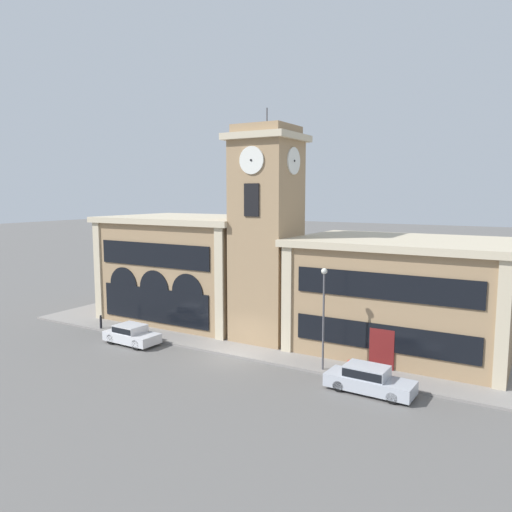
% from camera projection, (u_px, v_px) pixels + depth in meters
% --- Properties ---
extents(ground_plane, '(300.00, 300.00, 0.00)m').
position_uv_depth(ground_plane, '(233.00, 357.00, 32.48)').
color(ground_plane, '#605E5B').
extents(sidewalk_kerb, '(39.66, 13.98, 0.15)m').
position_uv_depth(sidewalk_kerb, '(282.00, 331.00, 38.45)').
color(sidewalk_kerb, gray).
rests_on(sidewalk_kerb, ground_plane).
extents(clock_tower, '(4.77, 4.77, 16.46)m').
position_uv_depth(clock_tower, '(267.00, 235.00, 35.38)').
color(clock_tower, '#9E7F5B').
rests_on(clock_tower, ground_plane).
extents(town_hall_left_wing, '(13.66, 10.20, 8.69)m').
position_uv_depth(town_hall_left_wing, '(192.00, 267.00, 42.51)').
color(town_hall_left_wing, '#9E7F5B').
rests_on(town_hall_left_wing, ground_plane).
extents(town_hall_right_wing, '(14.20, 10.20, 7.61)m').
position_uv_depth(town_hall_right_wing, '(403.00, 295.00, 33.61)').
color(town_hall_right_wing, '#9E7F5B').
rests_on(town_hall_right_wing, ground_plane).
extents(parked_car_near, '(4.10, 2.02, 1.37)m').
position_uv_depth(parked_car_near, '(131.00, 334.00, 35.29)').
color(parked_car_near, silver).
rests_on(parked_car_near, ground_plane).
extents(parked_car_mid, '(4.77, 1.89, 1.46)m').
position_uv_depth(parked_car_mid, '(368.00, 379.00, 26.65)').
color(parked_car_mid, '#B2B7C1').
rests_on(parked_car_mid, ground_plane).
extents(street_lamp, '(0.36, 0.36, 6.13)m').
position_uv_depth(street_lamp, '(324.00, 304.00, 29.34)').
color(street_lamp, '#4C4C51').
rests_on(street_lamp, sidewalk_kerb).
extents(bollard, '(0.18, 0.18, 1.06)m').
position_uv_depth(bollard, '(101.00, 322.00, 38.84)').
color(bollard, black).
rests_on(bollard, sidewalk_kerb).
extents(fire_hydrant, '(0.22, 0.22, 0.87)m').
position_uv_depth(fire_hydrant, '(349.00, 367.00, 28.98)').
color(fire_hydrant, red).
rests_on(fire_hydrant, sidewalk_kerb).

